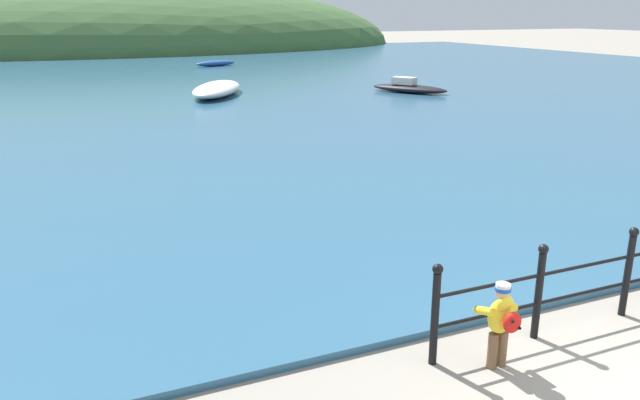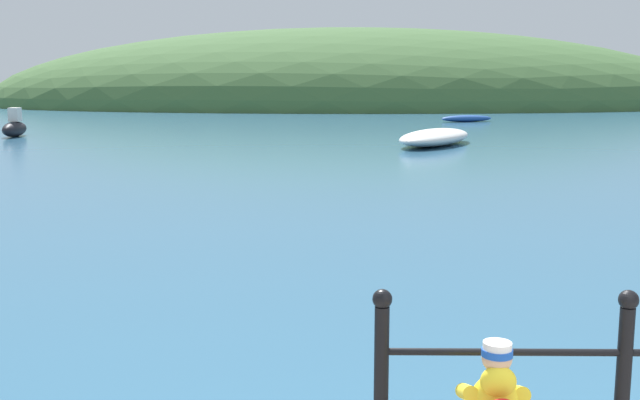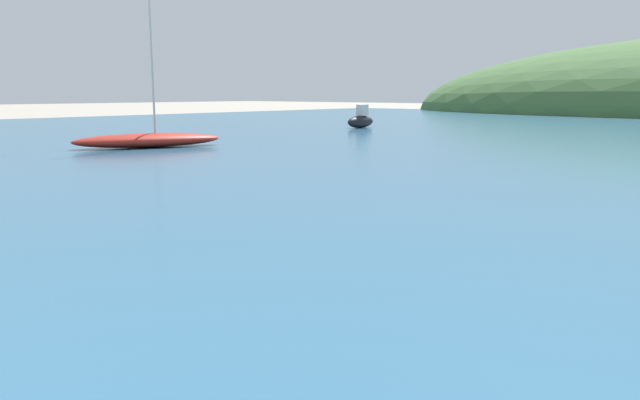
{
  "view_description": "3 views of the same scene",
  "coord_description": "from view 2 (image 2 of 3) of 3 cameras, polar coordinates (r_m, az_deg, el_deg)",
  "views": [
    {
      "loc": [
        -5.25,
        -3.65,
        3.81
      ],
      "look_at": [
        -1.84,
        4.14,
        1.21
      ],
      "focal_mm": 35.0,
      "sensor_mm": 36.0,
      "label": 1
    },
    {
      "loc": [
        -1.93,
        -2.8,
        2.44
      ],
      "look_at": [
        -2.04,
        5.25,
        1.14
      ],
      "focal_mm": 42.0,
      "sensor_mm": 36.0,
      "label": 2
    },
    {
      "loc": [
        4.31,
        1.88,
        1.91
      ],
      "look_at": [
        0.36,
        6.56,
        0.85
      ],
      "focal_mm": 35.0,
      "sensor_mm": 36.0,
      "label": 3
    }
  ],
  "objects": [
    {
      "name": "boat_white_sailboat",
      "position": [
        33.52,
        -22.25,
        5.14
      ],
      "size": [
        0.85,
        2.23,
        1.19
      ],
      "color": "black",
      "rests_on": "water"
    },
    {
      "name": "boat_far_left",
      "position": [
        27.32,
        8.76,
        4.76
      ],
      "size": [
        4.01,
        5.41,
        0.58
      ],
      "color": "silver",
      "rests_on": "water"
    },
    {
      "name": "boat_twin_mast",
      "position": [
        42.83,
        11.11,
        6.11
      ],
      "size": [
        3.12,
        1.59,
        0.38
      ],
      "color": "#1E4793",
      "rests_on": "water"
    },
    {
      "name": "water",
      "position": [
        34.94,
        3.93,
        5.22
      ],
      "size": [
        80.0,
        60.0,
        0.1
      ],
      "primitive_type": "cube",
      "color": "#2D5B7A",
      "rests_on": "ground"
    },
    {
      "name": "far_hillside",
      "position": [
        70.54,
        2.33,
        7.17
      ],
      "size": [
        67.22,
        36.97,
        14.22
      ],
      "color": "#3D6033",
      "rests_on": "ground"
    }
  ]
}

